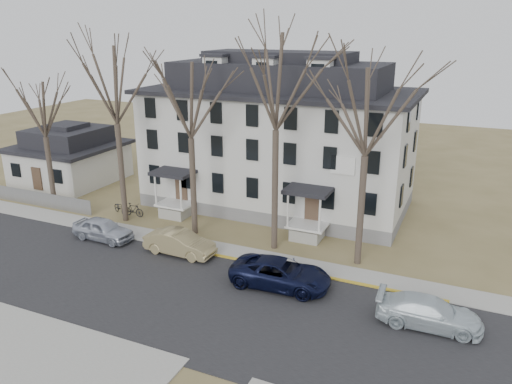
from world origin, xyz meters
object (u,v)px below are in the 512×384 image
at_px(small_house, 70,157).
at_px(car_white, 429,313).
at_px(car_silver, 103,230).
at_px(car_tan, 180,243).
at_px(bicycle_right, 133,210).
at_px(boarding_house, 278,139).
at_px(tree_far_left, 113,80).
at_px(car_navy, 281,274).
at_px(tree_mid_right, 368,106).
at_px(bicycle_left, 120,208).
at_px(tree_mid_left, 189,95).
at_px(tree_bungalow, 41,106).
at_px(tree_center, 276,75).

xyz_separation_m(small_house, car_white, (33.18, -11.56, -1.53)).
relative_size(car_silver, car_tan, 0.94).
bearing_deg(bicycle_right, car_silver, -172.32).
relative_size(boarding_house, car_white, 4.19).
bearing_deg(tree_far_left, car_navy, -18.05).
distance_m(tree_mid_right, car_tan, 14.20).
bearing_deg(tree_far_left, small_house, 150.61).
bearing_deg(bicycle_left, boarding_house, -28.19).
relative_size(tree_mid_left, car_silver, 2.92).
relative_size(boarding_house, tree_mid_right, 1.63).
relative_size(boarding_house, bicycle_left, 11.09).
distance_m(tree_mid_left, car_silver, 10.80).
bearing_deg(car_silver, small_house, 52.33).
bearing_deg(tree_far_left, boarding_house, 42.18).
relative_size(boarding_house, tree_bungalow, 1.93).
relative_size(tree_mid_left, tree_mid_right, 1.00).
height_order(car_navy, car_white, car_navy).
distance_m(car_white, bicycle_left, 24.14).
xyz_separation_m(boarding_house, tree_mid_left, (-3.00, -8.15, 4.22)).
xyz_separation_m(car_tan, bicycle_right, (-6.80, 4.22, -0.24)).
height_order(tree_far_left, tree_mid_left, tree_far_left).
height_order(car_silver, car_tan, car_tan).
distance_m(tree_center, bicycle_left, 16.90).
bearing_deg(bicycle_right, car_white, -108.57).
distance_m(small_house, car_navy, 27.52).
xyz_separation_m(car_tan, car_white, (15.26, -1.96, -0.04)).
bearing_deg(car_white, bicycle_left, 72.40).
bearing_deg(boarding_house, car_tan, -100.20).
distance_m(boarding_house, car_navy, 14.58).
height_order(boarding_house, small_house, boarding_house).
bearing_deg(bicycle_left, tree_center, -67.63).
distance_m(tree_far_left, tree_center, 12.02).
height_order(small_house, bicycle_right, small_house).
distance_m(tree_center, tree_bungalow, 19.23).
xyz_separation_m(tree_bungalow, car_navy, (21.25, -4.65, -7.34)).
distance_m(tree_mid_right, car_silver, 19.11).
bearing_deg(small_house, car_tan, -28.17).
bearing_deg(tree_center, car_navy, -64.14).
bearing_deg(car_silver, car_white, -93.28).
bearing_deg(tree_mid_right, car_tan, -162.18).
xyz_separation_m(tree_center, car_silver, (-11.06, -3.56, -10.34)).
bearing_deg(car_silver, bicycle_right, 12.18).
relative_size(tree_far_left, bicycle_right, 7.83).
height_order(car_white, bicycle_left, car_white).
height_order(small_house, tree_mid_left, tree_mid_left).
bearing_deg(bicycle_right, tree_mid_right, -95.61).
xyz_separation_m(tree_far_left, car_silver, (0.94, -3.56, -9.60)).
relative_size(small_house, tree_mid_left, 0.68).
distance_m(car_silver, bicycle_right, 4.45).
xyz_separation_m(tree_mid_left, car_tan, (0.92, -3.40, -8.84)).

